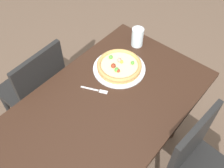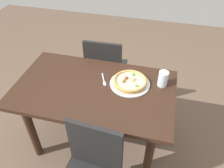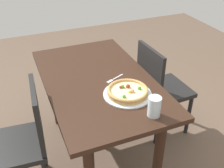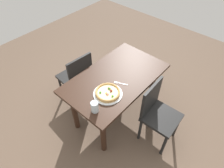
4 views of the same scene
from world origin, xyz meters
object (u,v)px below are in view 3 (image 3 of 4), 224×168
(dining_table, at_px, (98,92))
(chair_far, at_px, (24,139))
(drinking_glass, at_px, (154,107))
(fork, at_px, (114,79))
(pizza, at_px, (128,91))
(plate, at_px, (127,94))
(chair_near, at_px, (160,87))

(dining_table, height_order, chair_far, chair_far)
(dining_table, xyz_separation_m, drinking_glass, (-0.53, -0.17, 0.19))
(fork, bearing_deg, pizza, 68.05)
(fork, bearing_deg, plate, 67.98)
(chair_far, xyz_separation_m, pizza, (-0.13, -0.71, 0.30))
(chair_far, bearing_deg, fork, -77.97)
(dining_table, xyz_separation_m, chair_far, (-0.15, 0.60, -0.14))
(plate, distance_m, drinking_glass, 0.27)
(dining_table, relative_size, drinking_glass, 9.99)
(pizza, distance_m, drinking_glass, 0.27)
(plate, bearing_deg, chair_far, 79.92)
(dining_table, relative_size, pizza, 4.66)
(dining_table, relative_size, chair_far, 1.48)
(pizza, bearing_deg, dining_table, 22.59)
(chair_far, xyz_separation_m, plate, (-0.13, -0.71, 0.27))
(pizza, height_order, drinking_glass, drinking_glass)
(pizza, height_order, fork, pizza)
(dining_table, distance_m, drinking_glass, 0.59)
(chair_near, distance_m, drinking_glass, 0.81)
(plate, bearing_deg, fork, 2.07)
(chair_far, bearing_deg, chair_near, -75.28)
(fork, bearing_deg, dining_table, -50.87)
(dining_table, height_order, drinking_glass, drinking_glass)
(chair_near, xyz_separation_m, drinking_glass, (-0.60, 0.43, 0.33))
(chair_near, bearing_deg, dining_table, -85.53)
(drinking_glass, bearing_deg, dining_table, 17.56)
(fork, bearing_deg, chair_far, -16.50)
(fork, bearing_deg, chair_near, 169.95)
(chair_near, height_order, pizza, chair_near)
(drinking_glass, bearing_deg, chair_far, 63.41)
(dining_table, distance_m, plate, 0.32)
(pizza, bearing_deg, fork, 2.14)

